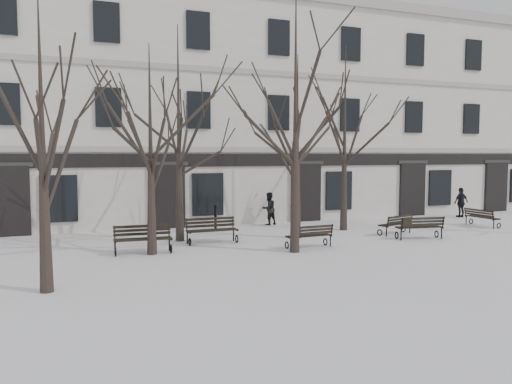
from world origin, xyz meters
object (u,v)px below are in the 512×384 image
tree_0 (41,110)px  tree_1 (150,124)px  bench_0 (143,238)px  bench_4 (396,224)px  bench_2 (420,227)px  bench_3 (212,229)px  bench_1 (310,235)px  bench_5 (481,217)px  tree_2 (296,86)px

tree_0 → tree_1: (3.14, 3.76, -0.04)m
bench_0 → tree_1: bearing=-44.0°
tree_0 → bench_4: tree_0 is taller
tree_0 → bench_0: size_ratio=3.61×
bench_2 → bench_3: (-7.99, 2.07, 0.03)m
tree_1 → bench_3: bearing=29.1°
bench_0 → bench_4: (10.56, 0.35, -0.07)m
bench_1 → bench_2: 4.96m
bench_3 → bench_4: (7.84, -0.74, -0.07)m
tree_0 → bench_0: tree_0 is taller
bench_5 → bench_0: bearing=89.4°
tree_1 → bench_4: (10.29, 0.62, -3.92)m
tree_1 → bench_4: bearing=3.5°
bench_1 → bench_5: bench_1 is taller
tree_2 → bench_2: 7.78m
tree_0 → tree_1: 4.90m
bench_1 → bench_0: bearing=-14.8°
tree_1 → bench_1: size_ratio=4.02×
tree_2 → bench_3: 6.21m
tree_1 → bench_1: (5.49, -0.85, -3.91)m
bench_2 → bench_4: size_ratio=1.09×
tree_0 → tree_2: bearing=17.2°
bench_3 → bench_4: bench_3 is taller
bench_0 → bench_1: size_ratio=1.13×
tree_0 → tree_2: size_ratio=0.78×
bench_1 → bench_2: (4.96, 0.14, 0.04)m
bench_3 → bench_5: size_ratio=1.15×
bench_1 → bench_4: size_ratio=0.99×
bench_1 → bench_3: bearing=-39.9°
bench_3 → tree_2: bearing=-51.7°
tree_1 → tree_2: tree_2 is taller
bench_5 → tree_1: bearing=90.5°
bench_2 → bench_3: 8.25m
tree_1 → bench_5: (15.49, 1.22, -3.92)m
bench_1 → bench_4: 5.02m
tree_1 → bench_3: size_ratio=3.59×
bench_0 → tree_2: bearing=-15.6°
tree_0 → bench_5: bearing=15.0°
tree_0 → bench_1: 9.93m
bench_3 → bench_4: size_ratio=1.11×
bench_3 → bench_1: bearing=-37.0°
tree_2 → bench_4: 7.92m
tree_2 → bench_0: size_ratio=4.63×
bench_0 → bench_2: size_ratio=1.02×
bench_3 → bench_4: bearing=-6.2°
bench_2 → tree_2: bearing=16.2°
tree_2 → bench_4: size_ratio=5.14×
tree_0 → bench_2: (13.58, 3.06, -3.91)m
bench_0 → bench_5: bench_0 is taller
bench_2 → bench_5: size_ratio=1.13×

